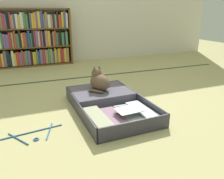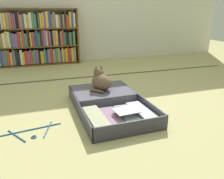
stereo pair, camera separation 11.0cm
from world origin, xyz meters
name	(u,v)px [view 1 (the left image)]	position (x,y,z in m)	size (l,w,h in m)	color
ground_plane	(105,114)	(0.00, 0.00, 0.00)	(10.00, 10.00, 0.00)	tan
tatami_border	(75,78)	(0.00, 1.23, 0.00)	(4.80, 0.05, 0.00)	#37452F
bookshelf	(28,39)	(-0.53, 2.26, 0.45)	(1.40, 0.23, 0.93)	brown
open_suitcase	(107,102)	(0.07, 0.13, 0.05)	(0.63, 1.00, 0.12)	#353341
black_cat	(99,81)	(0.06, 0.32, 0.21)	(0.27, 0.29, 0.24)	brown
clothes_hanger	(34,134)	(-0.61, -0.14, 0.01)	(0.45, 0.26, 0.01)	#295D96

